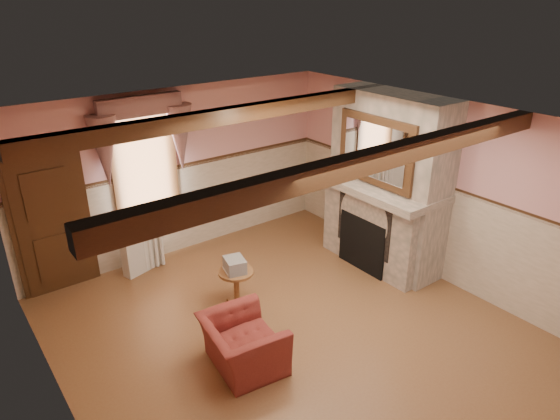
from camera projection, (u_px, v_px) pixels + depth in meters
floor at (290, 331)px, 6.66m from camera, size 5.50×6.00×0.01m
ceiling at (292, 125)px, 5.53m from camera, size 5.50×6.00×0.01m
wall_back at (180, 172)px, 8.29m from camera, size 5.50×0.02×2.80m
wall_front at (527, 376)px, 3.90m from camera, size 5.50×0.02×2.80m
wall_left at (56, 319)px, 4.58m from camera, size 0.02×6.00×2.80m
wall_right at (432, 188)px, 7.61m from camera, size 0.02×6.00×2.80m
wainscot at (290, 283)px, 6.36m from camera, size 5.50×6.00×1.50m
chair_rail at (291, 230)px, 6.06m from camera, size 5.50×6.00×0.08m
firebox at (365, 243)px, 8.02m from camera, size 0.20×0.95×0.90m
armchair at (243, 344)px, 5.93m from camera, size 0.96×1.07×0.63m
side_table at (237, 287)px, 7.13m from camera, size 0.60×0.60×0.55m
book_stack at (235, 265)px, 6.97m from camera, size 0.33×0.37×0.20m
radiator at (143, 253)px, 8.02m from camera, size 0.72×0.37×0.60m
bowl at (385, 182)px, 7.68m from camera, size 0.34×0.34×0.08m
mantel_clock at (346, 164)px, 8.28m from camera, size 0.14×0.24×0.20m
oil_lamp at (368, 170)px, 7.91m from camera, size 0.11×0.11×0.28m
candle_red at (415, 191)px, 7.25m from camera, size 0.06×0.06×0.16m
jar_yellow at (392, 184)px, 7.57m from camera, size 0.06×0.06×0.12m
fireplace at (388, 182)px, 7.87m from camera, size 0.85×2.00×2.80m
mantel at (380, 187)px, 7.79m from camera, size 1.05×2.05×0.12m
overmantel_mirror at (375, 151)px, 7.44m from camera, size 0.06×1.44×1.04m
door at (52, 225)px, 7.23m from camera, size 1.10×0.10×2.10m
window at (144, 165)px, 7.83m from camera, size 1.06×0.08×2.02m
window_drapes at (142, 129)px, 7.53m from camera, size 1.30×0.14×1.40m
ceiling_beam_front at (371, 161)px, 4.69m from camera, size 5.50×0.18×0.20m
ceiling_beam_back at (235, 114)px, 6.45m from camera, size 5.50×0.18×0.20m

